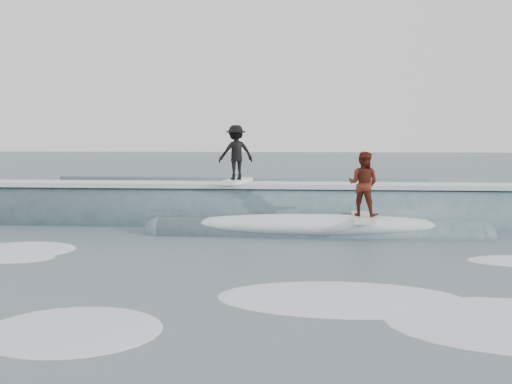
{
  "coord_description": "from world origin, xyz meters",
  "views": [
    {
      "loc": [
        1.35,
        -11.75,
        2.85
      ],
      "look_at": [
        0.0,
        5.46,
        1.1
      ],
      "focal_mm": 40.0,
      "sensor_mm": 36.0,
      "label": 1
    }
  ],
  "objects": [
    {
      "name": "far_swells",
      "position": [
        -1.09,
        17.65,
        0.0
      ],
      "size": [
        34.77,
        8.65,
        0.8
      ],
      "color": "#38545E",
      "rests_on": "ground"
    },
    {
      "name": "ground",
      "position": [
        0.0,
        0.0,
        0.0
      ],
      "size": [
        160.0,
        160.0,
        0.0
      ],
      "primitive_type": "plane",
      "color": "#374851",
      "rests_on": "ground"
    },
    {
      "name": "surfer_black",
      "position": [
        -0.73,
        6.46,
        2.2
      ],
      "size": [
        1.3,
        2.07,
        1.85
      ],
      "color": "white",
      "rests_on": "ground"
    },
    {
      "name": "breaking_wave",
      "position": [
        0.2,
        6.21,
        0.04
      ],
      "size": [
        20.44,
        4.01,
        2.45
      ],
      "color": "#38545E",
      "rests_on": "ground"
    },
    {
      "name": "whitewater",
      "position": [
        0.91,
        -1.71,
        0.0
      ],
      "size": [
        14.28,
        7.48,
        0.1
      ],
      "color": "white",
      "rests_on": "ground"
    },
    {
      "name": "surfer_red",
      "position": [
        3.1,
        4.26,
        1.39
      ],
      "size": [
        1.07,
        2.02,
        1.9
      ],
      "color": "silver",
      "rests_on": "ground"
    }
  ]
}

